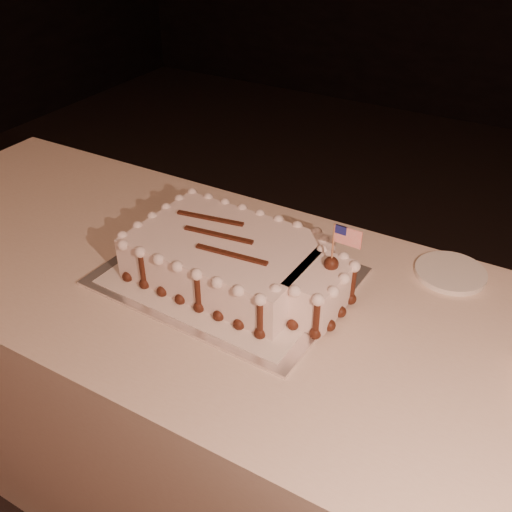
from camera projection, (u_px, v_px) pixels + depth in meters
The scene contains 5 objects.
banquet_table at pixel (266, 412), 1.50m from camera, with size 2.40×0.80×0.75m, color beige.
cake_board at pixel (227, 276), 1.36m from camera, with size 0.56×0.42×0.01m, color silver.
doily at pixel (227, 275), 1.36m from camera, with size 0.50×0.38×0.00m, color white.
sheet_cake at pixel (237, 261), 1.31m from camera, with size 0.54×0.32×0.21m.
side_plate at pixel (451, 273), 1.37m from camera, with size 0.17×0.17×0.01m, color white.
Camera 1 is at (0.48, -0.29, 1.56)m, focal length 40.00 mm.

